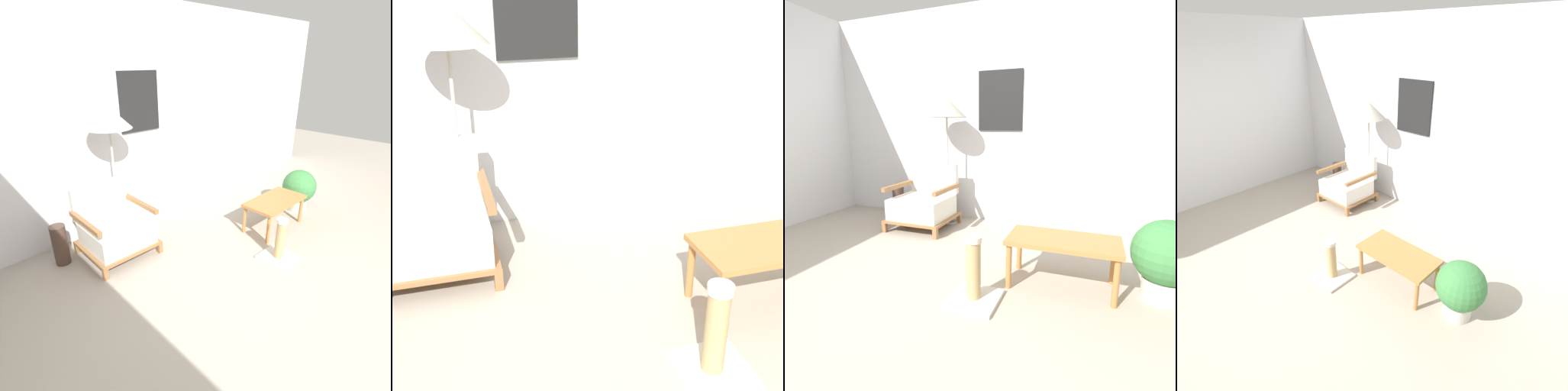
% 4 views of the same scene
% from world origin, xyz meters
% --- Properties ---
extents(ground_plane, '(14.00, 14.00, 0.00)m').
position_xyz_m(ground_plane, '(0.00, 0.00, 0.00)').
color(ground_plane, '#A89E8E').
extents(wall_back, '(8.00, 0.09, 2.70)m').
position_xyz_m(wall_back, '(-0.00, 2.42, 1.35)').
color(wall_back, silver).
rests_on(wall_back, ground_plane).
extents(wall_left, '(0.06, 8.00, 2.70)m').
position_xyz_m(wall_left, '(-2.48, 0.50, 1.35)').
color(wall_left, silver).
rests_on(wall_left, ground_plane).
extents(armchair, '(0.73, 0.70, 0.77)m').
position_xyz_m(armchair, '(-0.83, 1.83, 0.30)').
color(armchair, olive).
rests_on(armchair, ground_plane).
extents(floor_lamp, '(0.50, 0.50, 1.59)m').
position_xyz_m(floor_lamp, '(-0.62, 2.09, 1.43)').
color(floor_lamp, '#B7B2A8').
rests_on(floor_lamp, ground_plane).
extents(coffee_table, '(0.84, 0.43, 0.39)m').
position_xyz_m(coffee_table, '(0.95, 0.91, 0.34)').
color(coffee_table, '#B2753D').
rests_on(coffee_table, ground_plane).
extents(vase, '(0.16, 0.16, 0.45)m').
position_xyz_m(vase, '(-1.36, 2.05, 0.23)').
color(vase, '#473328').
rests_on(vase, ground_plane).
extents(potted_plant, '(0.47, 0.47, 0.60)m').
position_xyz_m(potted_plant, '(1.65, 0.97, 0.34)').
color(potted_plant, beige).
rests_on(potted_plant, ground_plane).
extents(scratching_post, '(0.36, 0.36, 0.49)m').
position_xyz_m(scratching_post, '(0.38, 0.47, 0.16)').
color(scratching_post, beige).
rests_on(scratching_post, ground_plane).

